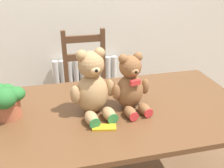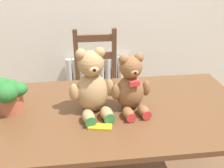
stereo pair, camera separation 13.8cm
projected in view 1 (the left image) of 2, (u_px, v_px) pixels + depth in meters
name	position (u px, v px, depth m)	size (l,w,h in m)	color
radiator	(87.00, 89.00, 2.70)	(0.68, 0.10, 0.62)	silver
dining_table	(119.00, 121.00, 1.50)	(1.51, 0.84, 0.73)	brown
wooden_chair_behind	(88.00, 91.00, 2.24)	(0.38, 0.42, 0.99)	brown
teddy_bear_left	(93.00, 87.00, 1.35)	(0.26, 0.28, 0.37)	tan
teddy_bear_right	(131.00, 86.00, 1.40)	(0.23, 0.24, 0.33)	brown
potted_plant	(5.00, 99.00, 1.31)	(0.20, 0.19, 0.20)	#B25B3D
chocolate_bar	(104.00, 127.00, 1.27)	(0.12, 0.05, 0.01)	gold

